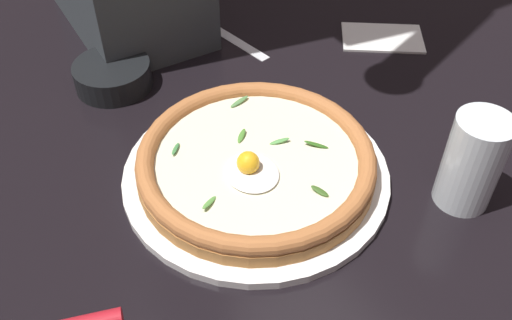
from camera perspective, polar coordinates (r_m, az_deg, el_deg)
ground_plane at (r=0.76m, az=1.19°, el=-2.94°), size 2.40×2.40×0.03m
pizza_plate at (r=0.75m, az=0.00°, el=-1.43°), size 0.35×0.35×0.01m
pizza at (r=0.73m, az=-0.01°, el=-0.11°), size 0.31×0.31×0.05m
side_bowl at (r=0.92m, az=-14.19°, el=8.27°), size 0.12×0.12×0.04m
table_knife at (r=1.06m, az=-4.76°, el=13.54°), size 0.23×0.06×0.01m
drinking_glass at (r=0.74m, az=20.74°, el=-0.72°), size 0.07×0.07×0.13m
folded_napkin at (r=1.04m, az=12.60°, el=12.00°), size 0.15×0.17×0.01m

